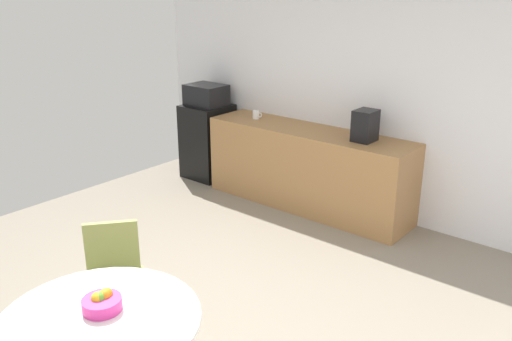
% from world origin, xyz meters
% --- Properties ---
extents(ground_plane, '(6.00, 6.00, 0.00)m').
position_xyz_m(ground_plane, '(0.00, 0.00, 0.00)').
color(ground_plane, gray).
extents(wall_back, '(6.00, 0.10, 2.60)m').
position_xyz_m(wall_back, '(0.00, 3.00, 1.30)').
color(wall_back, silver).
rests_on(wall_back, ground_plane).
extents(counter_block, '(2.42, 0.60, 0.90)m').
position_xyz_m(counter_block, '(-0.60, 2.65, 0.45)').
color(counter_block, '#9E7042').
rests_on(counter_block, ground_plane).
extents(mini_fridge, '(0.54, 0.54, 0.95)m').
position_xyz_m(mini_fridge, '(-2.16, 2.65, 0.47)').
color(mini_fridge, black).
rests_on(mini_fridge, ground_plane).
extents(microwave, '(0.48, 0.38, 0.26)m').
position_xyz_m(microwave, '(-2.16, 2.65, 1.08)').
color(microwave, black).
rests_on(microwave, mini_fridge).
extents(round_table, '(1.08, 1.08, 0.75)m').
position_xyz_m(round_table, '(0.40, -0.75, 0.61)').
color(round_table, silver).
rests_on(round_table, ground_plane).
extents(chair_olive, '(0.59, 0.59, 0.83)m').
position_xyz_m(chair_olive, '(-0.34, -0.15, 0.52)').
color(chair_olive, silver).
rests_on(chair_olive, ground_plane).
extents(fruit_bowl, '(0.21, 0.21, 0.11)m').
position_xyz_m(fruit_bowl, '(0.34, -0.69, 0.80)').
color(fruit_bowl, '#D8338C').
rests_on(fruit_bowl, round_table).
extents(mug_white, '(0.13, 0.08, 0.09)m').
position_xyz_m(mug_white, '(-1.36, 2.67, 0.95)').
color(mug_white, white).
rests_on(mug_white, counter_block).
extents(coffee_maker, '(0.20, 0.24, 0.32)m').
position_xyz_m(coffee_maker, '(0.08, 2.65, 1.06)').
color(coffee_maker, black).
rests_on(coffee_maker, counter_block).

